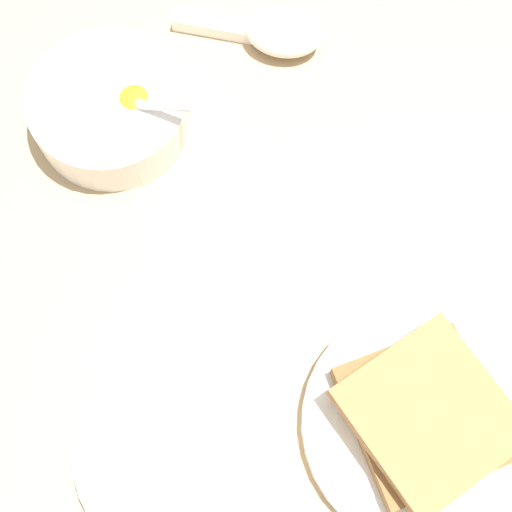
# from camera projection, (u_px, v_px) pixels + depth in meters

# --- Properties ---
(ground_plane) EXTENTS (3.00, 3.00, 0.00)m
(ground_plane) POSITION_uv_depth(u_px,v_px,m) (322.00, 248.00, 0.60)
(ground_plane) COLOR tan
(egg_bowl) EXTENTS (0.14, 0.15, 0.07)m
(egg_bowl) POSITION_uv_depth(u_px,v_px,m) (111.00, 109.00, 0.62)
(egg_bowl) COLOR white
(egg_bowl) RESTS_ON ground_plane
(toast_plate) EXTENTS (0.18, 0.18, 0.02)m
(toast_plate) POSITION_uv_depth(u_px,v_px,m) (421.00, 425.00, 0.54)
(toast_plate) COLOR white
(toast_plate) RESTS_ON ground_plane
(toast_sandwich) EXTENTS (0.15, 0.15, 0.03)m
(toast_sandwich) POSITION_uv_depth(u_px,v_px,m) (425.00, 414.00, 0.52)
(toast_sandwich) COLOR brown
(toast_sandwich) RESTS_ON toast_plate
(soup_spoon) EXTENTS (0.07, 0.14, 0.03)m
(soup_spoon) POSITION_uv_depth(u_px,v_px,m) (274.00, 32.00, 0.65)
(soup_spoon) COLOR white
(soup_spoon) RESTS_ON ground_plane
(congee_bowl) EXTENTS (0.15, 0.15, 0.04)m
(congee_bowl) POSITION_uv_depth(u_px,v_px,m) (179.00, 452.00, 0.52)
(congee_bowl) COLOR white
(congee_bowl) RESTS_ON ground_plane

